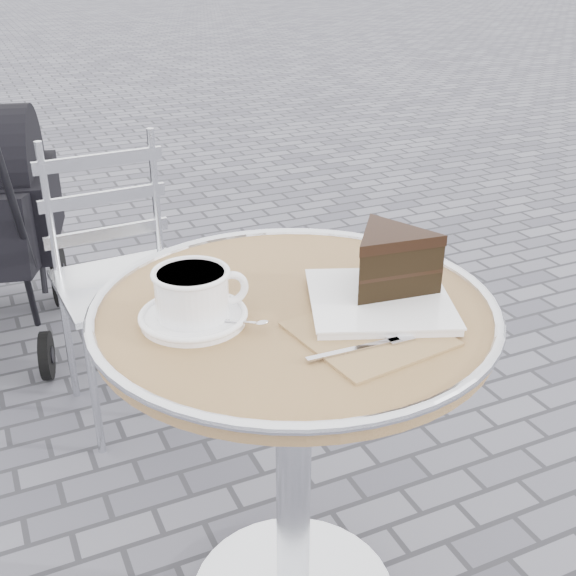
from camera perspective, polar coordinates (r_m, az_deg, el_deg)
name	(u,v)px	position (r m, az deg, el deg)	size (l,w,h in m)	color
cafe_table	(294,384)	(1.35, 0.47, -7.61)	(0.72, 0.72, 0.74)	silver
cappuccino_set	(194,299)	(1.21, -7.46, -0.87)	(0.19, 0.18, 0.09)	white
cake_plate_set	(388,270)	(1.27, 7.88, 1.40)	(0.38, 0.35, 0.13)	#947151
bistro_chair	(114,247)	(2.14, -13.55, 3.18)	(0.39, 0.39, 0.82)	silver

